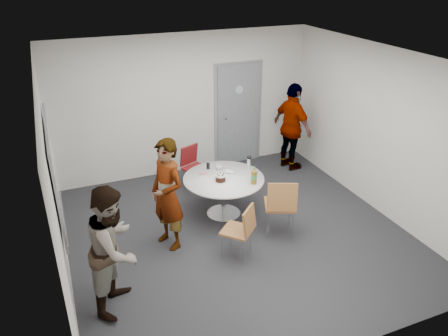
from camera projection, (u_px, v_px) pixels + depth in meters
name	position (u px, v px, depth m)	size (l,w,h in m)	color
floor	(237.00, 233.00, 6.82)	(5.00, 5.00, 0.00)	#232327
ceiling	(240.00, 59.00, 5.64)	(5.00, 5.00, 0.00)	silver
wall_back	(185.00, 105.00, 8.31)	(5.00, 5.00, 0.00)	silver
wall_left	(53.00, 186.00, 5.38)	(5.00, 5.00, 0.00)	silver
wall_right	(379.00, 131.00, 7.09)	(5.00, 5.00, 0.00)	silver
wall_front	(345.00, 254.00, 4.15)	(5.00, 5.00, 0.00)	silver
door	(238.00, 114.00, 8.81)	(1.02, 0.17, 2.12)	slate
whiteboard	(55.00, 172.00, 5.51)	(0.04, 1.90, 1.25)	gray
table	(225.00, 183.00, 7.08)	(1.31, 1.31, 0.97)	white
chair_near_left	(242.00, 227.00, 6.09)	(0.57, 0.57, 0.82)	brown
chair_near_right	(281.00, 202.00, 6.52)	(0.61, 0.63, 0.96)	brown
chair_far	(193.00, 163.00, 7.95)	(0.52, 0.54, 0.83)	maroon
person_main	(167.00, 195.00, 6.21)	(0.61, 0.40, 1.69)	#A5C6EA
person_left	(114.00, 248.00, 5.12)	(0.79, 0.62, 1.63)	white
person_right	(292.00, 127.00, 8.57)	(1.03, 0.43, 1.75)	black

